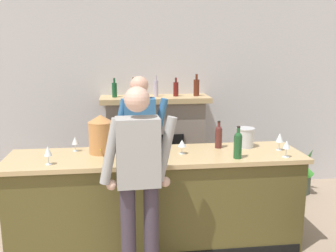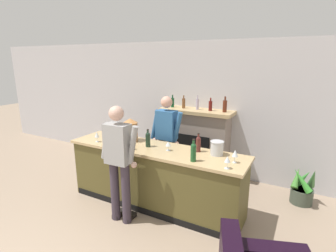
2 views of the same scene
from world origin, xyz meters
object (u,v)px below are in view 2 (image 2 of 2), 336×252
at_px(person_bartender, 166,139).
at_px(wine_glass_front_right, 122,131).
at_px(wine_bottle_rose_blush, 198,143).
at_px(wine_glass_near_bucket, 235,154).
at_px(fireplace_stone, 196,142).
at_px(wine_bottle_cabernet_heavy, 193,151).
at_px(wine_bottle_port_short, 148,139).
at_px(person_customer, 119,160).
at_px(wine_glass_by_dispenser, 168,144).
at_px(ice_bucket_steel, 217,148).
at_px(copper_dispenser, 130,130).
at_px(wine_glass_mid_counter, 97,135).
at_px(wine_bottle_burgundy_dark, 128,142).
at_px(potted_plant_corner, 302,189).
at_px(wine_glass_back_row, 227,160).

xyz_separation_m(person_bartender, wine_glass_front_right, (-0.69, -0.42, 0.15)).
relative_size(wine_bottle_rose_blush, wine_glass_near_bucket, 1.58).
height_order(fireplace_stone, wine_bottle_cabernet_heavy, fireplace_stone).
distance_m(wine_bottle_port_short, wine_bottle_rose_blush, 0.82).
height_order(person_customer, wine_glass_by_dispenser, person_customer).
bearing_deg(ice_bucket_steel, wine_glass_front_right, 178.35).
height_order(copper_dispenser, wine_glass_mid_counter, copper_dispenser).
distance_m(wine_bottle_rose_blush, wine_glass_front_right, 1.51).
distance_m(fireplace_stone, wine_glass_near_bucket, 1.92).
height_order(copper_dispenser, wine_bottle_rose_blush, copper_dispenser).
relative_size(person_customer, wine_glass_by_dispenser, 12.08).
bearing_deg(wine_glass_near_bucket, wine_bottle_burgundy_dark, -170.65).
bearing_deg(potted_plant_corner, person_bartender, -165.72).
xyz_separation_m(person_customer, wine_glass_front_right, (-0.62, 0.85, 0.14)).
bearing_deg(wine_glass_by_dispenser, ice_bucket_steel, 13.76).
distance_m(person_bartender, wine_glass_near_bucket, 1.57).
height_order(wine_glass_back_row, wine_glass_by_dispenser, wine_glass_back_row).
bearing_deg(fireplace_stone, wine_bottle_cabernet_heavy, -68.83).
xyz_separation_m(wine_bottle_port_short, wine_glass_back_row, (1.37, -0.25, -0.01)).
relative_size(ice_bucket_steel, wine_bottle_burgundy_dark, 0.77).
xyz_separation_m(wine_glass_back_row, wine_glass_by_dispenser, (-1.00, 0.24, -0.02)).
xyz_separation_m(wine_bottle_rose_blush, wine_glass_mid_counter, (-1.70, -0.37, -0.01)).
height_order(wine_bottle_burgundy_dark, wine_glass_mid_counter, wine_bottle_burgundy_dark).
distance_m(wine_bottle_rose_blush, wine_glass_mid_counter, 1.74).
relative_size(ice_bucket_steel, wine_glass_front_right, 1.33).
relative_size(fireplace_stone, ice_bucket_steel, 8.09).
xyz_separation_m(potted_plant_corner, wine_glass_mid_counter, (-3.19, -1.43, 0.87)).
bearing_deg(person_customer, wine_glass_front_right, 126.00).
distance_m(ice_bucket_steel, wine_glass_front_right, 1.81).
height_order(fireplace_stone, wine_bottle_burgundy_dark, fireplace_stone).
xyz_separation_m(ice_bucket_steel, wine_glass_front_right, (-1.80, 0.05, 0.00)).
relative_size(person_bartender, wine_bottle_cabernet_heavy, 5.47).
bearing_deg(copper_dispenser, person_customer, -65.31).
xyz_separation_m(ice_bucket_steel, wine_glass_back_row, (0.28, -0.42, 0.02)).
bearing_deg(wine_glass_back_row, wine_bottle_cabernet_heavy, 177.01).
distance_m(wine_bottle_cabernet_heavy, wine_glass_near_bucket, 0.56).
bearing_deg(wine_bottle_cabernet_heavy, wine_bottle_rose_blush, 102.56).
bearing_deg(potted_plant_corner, fireplace_stone, 173.55).
height_order(ice_bucket_steel, wine_glass_front_right, ice_bucket_steel).
relative_size(ice_bucket_steel, wine_glass_back_row, 1.23).
xyz_separation_m(potted_plant_corner, wine_bottle_rose_blush, (-1.48, -1.06, 0.88)).
bearing_deg(wine_glass_mid_counter, wine_glass_front_right, 65.36).
height_order(wine_bottle_rose_blush, wine_glass_back_row, wine_bottle_rose_blush).
distance_m(wine_bottle_burgundy_dark, wine_glass_by_dispenser, 0.63).
bearing_deg(copper_dispenser, wine_glass_by_dispenser, -9.14).
height_order(person_customer, person_bartender, person_customer).
xyz_separation_m(person_bartender, wine_glass_near_bucket, (1.42, -0.65, 0.17)).
distance_m(wine_bottle_cabernet_heavy, wine_glass_front_right, 1.66).
xyz_separation_m(wine_bottle_rose_blush, wine_glass_by_dispenser, (-0.43, -0.18, -0.03)).
xyz_separation_m(person_customer, copper_dispenser, (-0.35, 0.75, 0.23)).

